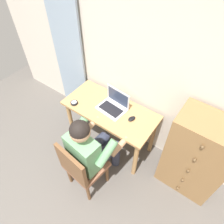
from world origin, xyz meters
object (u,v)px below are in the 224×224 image
(computer_mouse, at_px, (132,119))
(dresser, at_px, (196,156))
(desk, at_px, (110,115))
(desk_clock, at_px, (74,103))
(laptop, at_px, (114,105))
(person_seated, at_px, (92,147))
(chair, at_px, (81,167))

(computer_mouse, bearing_deg, dresser, 22.97)
(dresser, xyz_separation_m, computer_mouse, (-0.80, -0.08, 0.16))
(dresser, bearing_deg, computer_mouse, -174.62)
(desk, distance_m, dresser, 1.11)
(desk_clock, bearing_deg, laptop, 27.85)
(desk, height_order, computer_mouse, computer_mouse)
(person_seated, bearing_deg, computer_mouse, 73.00)
(person_seated, bearing_deg, chair, -95.50)
(laptop, bearing_deg, dresser, 2.26)
(person_seated, bearing_deg, dresser, 32.80)
(person_seated, height_order, laptop, person_seated)
(laptop, distance_m, computer_mouse, 0.29)
(desk, xyz_separation_m, person_seated, (0.14, -0.54, 0.05))
(person_seated, xyz_separation_m, computer_mouse, (0.17, 0.55, 0.08))
(computer_mouse, bearing_deg, desk, -160.15)
(chair, relative_size, desk_clock, 9.59)
(person_seated, height_order, desk_clock, person_seated)
(dresser, distance_m, computer_mouse, 0.82)
(dresser, height_order, computer_mouse, dresser)
(chair, bearing_deg, desk_clock, 136.22)
(chair, height_order, computer_mouse, chair)
(dresser, xyz_separation_m, laptop, (-1.08, -0.04, 0.20))
(desk, height_order, desk_clock, desk_clock)
(dresser, xyz_separation_m, chair, (-0.98, -0.80, -0.10))
(person_seated, distance_m, laptop, 0.60)
(desk, bearing_deg, computer_mouse, 2.26)
(desk, xyz_separation_m, computer_mouse, (0.31, 0.01, 0.13))
(desk, bearing_deg, laptop, 63.85)
(dresser, height_order, desk_clock, dresser)
(desk, height_order, person_seated, person_seated)
(laptop, relative_size, computer_mouse, 3.63)
(dresser, height_order, chair, dresser)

